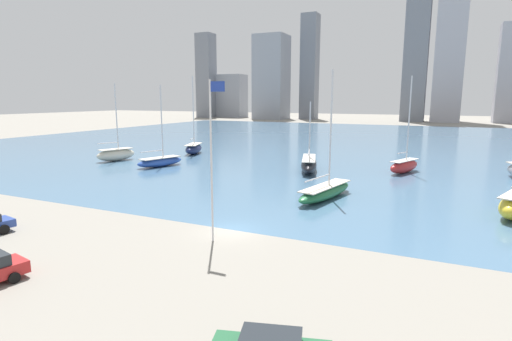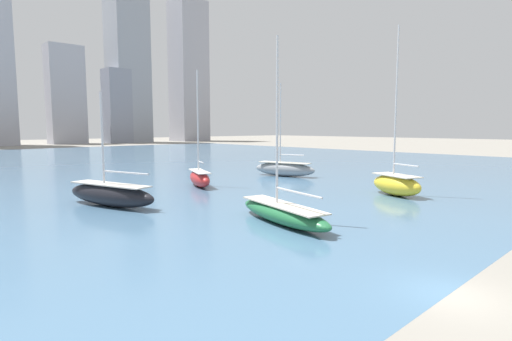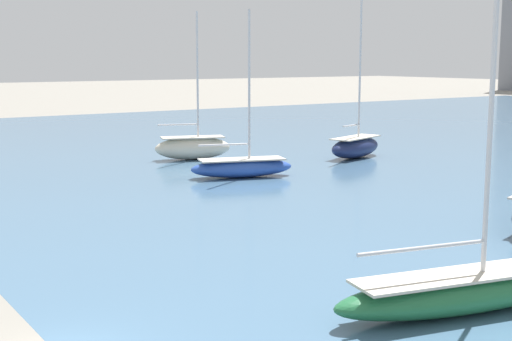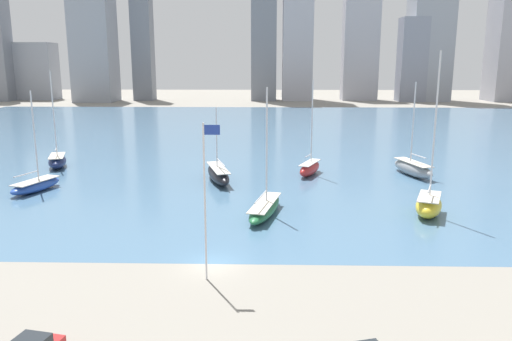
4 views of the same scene
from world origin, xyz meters
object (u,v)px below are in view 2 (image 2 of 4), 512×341
Objects in this scene: sailboat_gray at (284,169)px; sailboat_green at (283,212)px; sailboat_yellow at (396,184)px; sailboat_black at (110,194)px; sailboat_red at (200,177)px.

sailboat_green is at bearing -153.10° from sailboat_gray.
sailboat_green is (-17.24, -0.27, -0.39)m from sailboat_yellow.
sailboat_black is at bearing 169.81° from sailboat_yellow.
sailboat_black is at bearing 173.62° from sailboat_gray.
sailboat_yellow is 21.88m from sailboat_red.
sailboat_red reaches higher than sailboat_green.
sailboat_yellow is 27.70m from sailboat_black.
sailboat_green is 1.27× the size of sailboat_black.
sailboat_red reaches higher than sailboat_gray.
sailboat_yellow is 1.29× the size of sailboat_gray.
sailboat_gray is 27.62m from sailboat_black.
sailboat_red reaches higher than sailboat_black.
sailboat_yellow is at bearing 13.35° from sailboat_green.
sailboat_yellow is at bearing -116.49° from sailboat_gray.
sailboat_red is at bearing 141.33° from sailboat_yellow.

